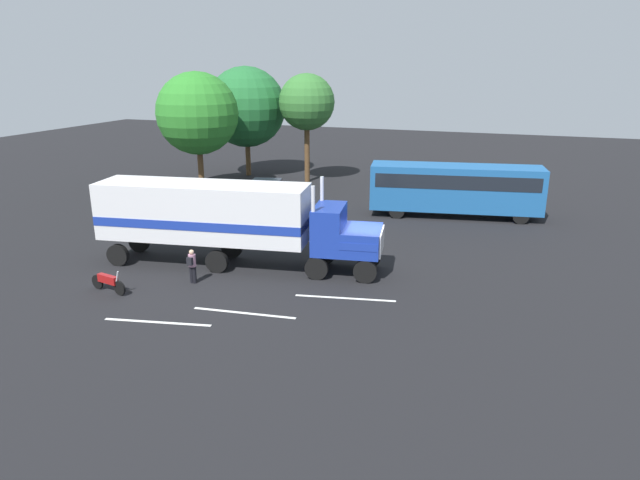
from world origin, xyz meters
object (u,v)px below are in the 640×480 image
(semi_truck, at_px, (225,217))
(person_bystander, at_px, (192,265))
(tree_center, at_px, (246,107))
(parked_car, at_px, (269,190))
(tree_left, at_px, (307,103))
(tree_right, at_px, (197,114))
(motorcycle, at_px, (108,282))
(parked_bus, at_px, (455,186))

(semi_truck, height_order, person_bystander, semi_truck)
(person_bystander, relative_size, tree_center, 0.17)
(parked_car, xyz_separation_m, tree_left, (0.20, 7.54, 5.81))
(person_bystander, xyz_separation_m, tree_center, (-9.25, 24.50, 5.13))
(tree_center, relative_size, tree_right, 1.04)
(parked_car, bearing_deg, person_bystander, -77.99)
(parked_car, distance_m, motorcycle, 18.21)
(tree_left, xyz_separation_m, tree_right, (-6.50, -6.40, -0.56))
(tree_center, bearing_deg, motorcycle, -76.79)
(tree_left, bearing_deg, tree_right, -135.47)
(tree_left, bearing_deg, person_bystander, -82.24)
(motorcycle, height_order, tree_right, tree_right)
(person_bystander, xyz_separation_m, tree_right, (-9.72, 17.17, 5.16))
(motorcycle, xyz_separation_m, tree_right, (-6.73, 19.35, 5.57))
(motorcycle, bearing_deg, semi_truck, 56.29)
(parked_bus, relative_size, tree_left, 1.26)
(motorcycle, relative_size, tree_right, 0.23)
(parked_car, relative_size, motorcycle, 2.25)
(semi_truck, relative_size, tree_right, 1.56)
(parked_bus, xyz_separation_m, tree_center, (-19.25, 8.40, 3.96))
(semi_truck, bearing_deg, parked_bus, 54.01)
(parked_car, bearing_deg, motorcycle, -88.66)
(person_bystander, distance_m, tree_center, 26.69)
(tree_center, bearing_deg, parked_bus, -23.57)
(tree_right, bearing_deg, person_bystander, -60.49)
(parked_car, distance_m, tree_right, 8.29)
(parked_bus, bearing_deg, tree_center, 156.43)
(semi_truck, relative_size, parked_car, 3.07)
(tree_left, bearing_deg, parked_bus, -29.47)
(semi_truck, bearing_deg, parked_car, 105.58)
(semi_truck, height_order, tree_right, tree_right)
(person_bystander, bearing_deg, tree_left, 97.76)
(person_bystander, height_order, tree_right, tree_right)
(parked_bus, relative_size, motorcycle, 5.40)
(semi_truck, relative_size, parked_bus, 1.28)
(person_bystander, height_order, tree_center, tree_center)
(motorcycle, height_order, tree_left, tree_left)
(parked_bus, relative_size, tree_right, 1.23)
(person_bystander, height_order, motorcycle, person_bystander)
(person_bystander, distance_m, tree_left, 24.47)
(semi_truck, relative_size, motorcycle, 6.88)
(semi_truck, xyz_separation_m, tree_right, (-10.01, 14.43, 3.53))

